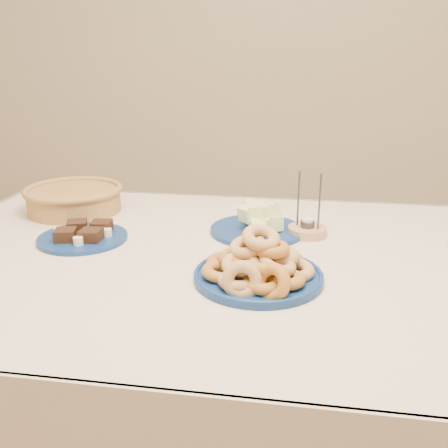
% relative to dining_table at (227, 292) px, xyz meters
% --- Properties ---
extents(dining_table, '(1.71, 1.11, 0.75)m').
position_rel_dining_table_xyz_m(dining_table, '(0.00, 0.00, 0.00)').
color(dining_table, brown).
rests_on(dining_table, ground).
extents(donut_platter, '(0.33, 0.33, 0.13)m').
position_rel_dining_table_xyz_m(donut_platter, '(0.09, -0.14, 0.14)').
color(donut_platter, navy).
rests_on(donut_platter, dining_table).
extents(melon_plate, '(0.33, 0.33, 0.09)m').
position_rel_dining_table_xyz_m(melon_plate, '(0.06, 0.18, 0.13)').
color(melon_plate, navy).
rests_on(melon_plate, dining_table).
extents(brownie_plate, '(0.30, 0.30, 0.04)m').
position_rel_dining_table_xyz_m(brownie_plate, '(-0.41, 0.04, 0.12)').
color(brownie_plate, navy).
rests_on(brownie_plate, dining_table).
extents(wicker_basket, '(0.40, 0.40, 0.08)m').
position_rel_dining_table_xyz_m(wicker_basket, '(-0.55, 0.29, 0.15)').
color(wicker_basket, olive).
rests_on(wicker_basket, dining_table).
extents(candle_holder, '(0.14, 0.14, 0.18)m').
position_rel_dining_table_xyz_m(candle_holder, '(0.20, 0.18, 0.12)').
color(candle_holder, tan).
rests_on(candle_holder, dining_table).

